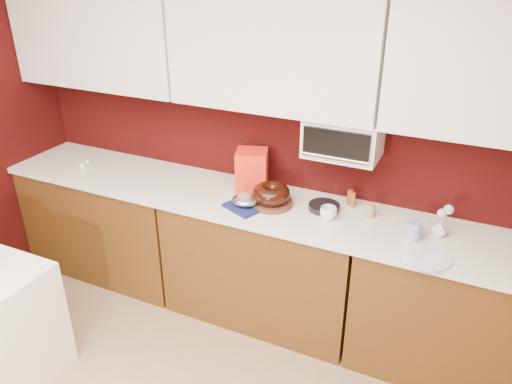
{
  "coord_description": "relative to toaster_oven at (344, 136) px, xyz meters",
  "views": [
    {
      "loc": [
        1.18,
        -0.71,
        2.42
      ],
      "look_at": [
        -0.01,
        1.84,
        1.02
      ],
      "focal_mm": 35.0,
      "sensor_mm": 36.0,
      "label": 1
    }
  ],
  "objects": [
    {
      "name": "wall_back",
      "position": [
        -0.45,
        0.15,
        -0.12
      ],
      "size": [
        4.0,
        0.02,
        2.5
      ],
      "primitive_type": "cube",
      "color": "#340807",
      "rests_on": "floor"
    },
    {
      "name": "base_cabinet_left",
      "position": [
        -1.78,
        -0.17,
        -0.95
      ],
      "size": [
        1.31,
        0.58,
        0.86
      ],
      "primitive_type": "cube",
      "color": "#553211",
      "rests_on": "floor"
    },
    {
      "name": "base_cabinet_center",
      "position": [
        -0.45,
        -0.17,
        -0.95
      ],
      "size": [
        1.31,
        0.58,
        0.86
      ],
      "primitive_type": "cube",
      "color": "#553211",
      "rests_on": "floor"
    },
    {
      "name": "base_cabinet_right",
      "position": [
        0.88,
        -0.17,
        -0.95
      ],
      "size": [
        1.31,
        0.58,
        0.86
      ],
      "primitive_type": "cube",
      "color": "#553211",
      "rests_on": "floor"
    },
    {
      "name": "countertop",
      "position": [
        -0.45,
        -0.17,
        -0.49
      ],
      "size": [
        4.0,
        0.62,
        0.04
      ],
      "primitive_type": "cube",
      "color": "silver",
      "rests_on": "base_cabinet_center"
    },
    {
      "name": "upper_cabinet_left",
      "position": [
        -1.78,
        -0.02,
        0.48
      ],
      "size": [
        1.31,
        0.33,
        0.7
      ],
      "primitive_type": "cube",
      "color": "white",
      "rests_on": "wall_back"
    },
    {
      "name": "upper_cabinet_center",
      "position": [
        -0.45,
        -0.02,
        0.48
      ],
      "size": [
        1.31,
        0.33,
        0.7
      ],
      "primitive_type": "cube",
      "color": "white",
      "rests_on": "wall_back"
    },
    {
      "name": "toaster_oven",
      "position": [
        0.0,
        0.0,
        0.0
      ],
      "size": [
        0.45,
        0.3,
        0.25
      ],
      "primitive_type": "cube",
      "color": "white",
      "rests_on": "upper_cabinet_center"
    },
    {
      "name": "toaster_oven_door",
      "position": [
        0.0,
        -0.16,
        0.0
      ],
      "size": [
        0.4,
        0.02,
        0.18
      ],
      "primitive_type": "cube",
      "color": "black",
      "rests_on": "toaster_oven"
    },
    {
      "name": "toaster_oven_handle",
      "position": [
        0.0,
        -0.18,
        -0.07
      ],
      "size": [
        0.42,
        0.02,
        0.02
      ],
      "primitive_type": "cylinder",
      "rotation": [
        0.0,
        1.57,
        0.0
      ],
      "color": "silver",
      "rests_on": "toaster_oven"
    },
    {
      "name": "cake_base",
      "position": [
        -0.4,
        -0.17,
        -0.46
      ],
      "size": [
        0.33,
        0.33,
        0.03
      ],
      "primitive_type": "cylinder",
      "rotation": [
        0.0,
        0.0,
        -0.19
      ],
      "color": "#5A2C1B",
      "rests_on": "countertop"
    },
    {
      "name": "bundt_cake",
      "position": [
        -0.4,
        -0.17,
        -0.4
      ],
      "size": [
        0.31,
        0.31,
        0.1
      ],
      "primitive_type": "torus",
      "rotation": [
        0.0,
        0.0,
        0.32
      ],
      "color": "black",
      "rests_on": "cake_base"
    },
    {
      "name": "navy_towel",
      "position": [
        -0.53,
        -0.28,
        -0.47
      ],
      "size": [
        0.29,
        0.27,
        0.02
      ],
      "primitive_type": "cube",
      "rotation": [
        0.0,
        0.0,
        -0.41
      ],
      "color": "navy",
      "rests_on": "countertop"
    },
    {
      "name": "foil_ham_nest",
      "position": [
        -0.53,
        -0.28,
        -0.42
      ],
      "size": [
        0.19,
        0.17,
        0.06
      ],
      "primitive_type": "ellipsoid",
      "rotation": [
        0.0,
        0.0,
        0.14
      ],
      "color": "silver",
      "rests_on": "navy_towel"
    },
    {
      "name": "roasted_ham",
      "position": [
        -0.53,
        -0.28,
        -0.4
      ],
      "size": [
        0.12,
        0.1,
        0.06
      ],
      "primitive_type": "ellipsoid",
      "rotation": [
        0.0,
        0.0,
        0.22
      ],
      "color": "#A3544A",
      "rests_on": "foil_ham_nest"
    },
    {
      "name": "pandoro_box",
      "position": [
        -0.61,
        -0.02,
        -0.33
      ],
      "size": [
        0.26,
        0.25,
        0.28
      ],
      "primitive_type": "cube",
      "rotation": [
        0.0,
        0.0,
        0.33
      ],
      "color": "red",
      "rests_on": "countertop"
    },
    {
      "name": "dark_pan",
      "position": [
        -0.07,
        -0.09,
        -0.46
      ],
      "size": [
        0.24,
        0.24,
        0.03
      ],
      "primitive_type": "cylinder",
      "rotation": [
        0.0,
        0.0,
        0.2
      ],
      "color": "black",
      "rests_on": "countertop"
    },
    {
      "name": "coffee_mug",
      "position": [
        -0.01,
        -0.2,
        -0.43
      ],
      "size": [
        0.11,
        0.11,
        0.1
      ],
      "primitive_type": "imported",
      "rotation": [
        0.0,
        0.0,
        0.35
      ],
      "color": "white",
      "rests_on": "countertop"
    },
    {
      "name": "blue_jar",
      "position": [
        0.51,
        -0.22,
        -0.42
      ],
      "size": [
        0.11,
        0.11,
        0.11
      ],
      "primitive_type": "cylinder",
      "rotation": [
        0.0,
        0.0,
        0.28
      ],
      "color": "#231C9A",
      "rests_on": "countertop"
    },
    {
      "name": "flower_vase",
      "position": [
        0.64,
        -0.12,
        -0.42
      ],
      "size": [
        0.08,
        0.08,
        0.11
      ],
      "primitive_type": "imported",
      "rotation": [
        0.0,
        0.0,
        -0.15
      ],
      "color": "silver",
      "rests_on": "countertop"
    },
    {
      "name": "flower_pink",
      "position": [
        0.64,
        -0.12,
        -0.33
      ],
      "size": [
        0.06,
        0.06,
        0.06
      ],
      "primitive_type": "sphere",
      "color": "pink",
      "rests_on": "flower_vase"
    },
    {
      "name": "flower_blue",
      "position": [
        0.67,
        -0.1,
        -0.3
      ],
      "size": [
        0.06,
        0.06,
        0.06
      ],
      "primitive_type": "sphere",
      "color": "#94C0ED",
      "rests_on": "flower_vase"
    },
    {
      "name": "china_plate",
      "position": [
        0.62,
        -0.39,
        -0.47
      ],
      "size": [
        0.3,
        0.3,
        0.01
      ],
      "primitive_type": "cylinder",
      "rotation": [
        0.0,
        0.0,
        0.31
      ],
      "color": "silver",
      "rests_on": "countertop"
    },
    {
      "name": "amber_bottle",
      "position": [
        0.06,
        0.04,
        -0.42
      ],
      "size": [
        0.05,
        0.05,
        0.11
      ],
      "primitive_type": "cylinder",
      "rotation": [
        0.0,
        0.0,
        0.35
      ],
      "color": "brown",
      "rests_on": "countertop"
    },
    {
      "name": "paper_cup",
      "position": [
        0.22,
        -0.06,
        -0.43
      ],
      "size": [
        0.07,
        0.07,
        0.09
      ],
      "primitive_type": "cylinder",
      "rotation": [
        0.0,
        0.0,
        0.33
      ],
      "color": "#9B7E46",
      "rests_on": "countertop"
    },
    {
      "name": "egg_left",
      "position": [
        -1.92,
        -0.25,
        -0.45
      ],
      "size": [
        0.06,
        0.05,
        0.04
      ],
      "primitive_type": "ellipsoid",
      "rotation": [
        0.0,
        0.0,
        0.2
      ],
      "color": "white",
      "rests_on": "countertop"
    },
    {
      "name": "egg_right",
      "position": [
        -1.94,
        -0.17,
        -0.45
      ],
      "size": [
        0.06,
        0.05,
        0.04
      ],
      "primitive_type": "ellipsoid",
      "rotation": [
        0.0,
        0.0,
        -0.17
      ],
      "color": "silver",
      "rests_on": "countertop"
    },
    {
      "name": "amber_bottle_tall",
      "position": [
        0.09,
        0.02,
        -0.42
      ],
      "size": [
        0.04,
        0.04,
        0.1
      ],
      "primitive_type": "cylinder",
      "rotation": [
        0.0,
        0.0,
        0.4
      ],
      "color": "brown",
      "rests_on": "countertop"
    }
  ]
}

